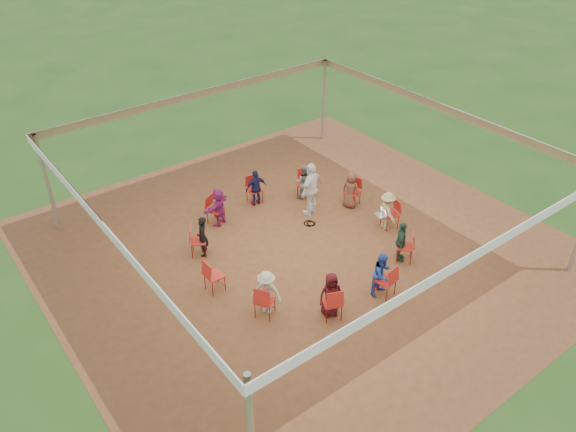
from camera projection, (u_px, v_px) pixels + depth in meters
ground at (301, 248)px, 15.51m from camera, size 80.00×80.00×0.00m
dirt_patch at (301, 248)px, 15.50m from camera, size 13.00×13.00×0.00m
tent at (302, 173)px, 14.20m from camera, size 10.33×10.33×3.00m
chair_0 at (390, 214)px, 16.13m from camera, size 0.54×0.52×0.90m
chair_1 at (352, 192)px, 17.15m from camera, size 0.55×0.53×0.90m
chair_2 at (304, 184)px, 17.58m from camera, size 0.60×0.61×0.90m
chair_3 at (255, 190)px, 17.27m from camera, size 0.47×0.49×0.90m
chair_4 at (216, 210)px, 16.32m from camera, size 0.57×0.58×0.90m
chair_5 at (198, 241)px, 15.03m from camera, size 0.60×0.59×0.90m
chair_6 at (214, 276)px, 13.82m from camera, size 0.45×0.43×0.90m
chair_7 at (265, 301)px, 13.06m from camera, size 0.60×0.59×0.90m
chair_8 at (332, 303)px, 13.01m from camera, size 0.56×0.57×0.90m
chair_9 at (386, 281)px, 13.66m from camera, size 0.49×0.50×0.90m
chair_10 at (405, 247)px, 14.82m from camera, size 0.61×0.61×0.90m
person_seated_0 at (387, 211)px, 16.01m from camera, size 0.56×0.83×1.17m
person_seated_1 at (351, 190)px, 16.99m from camera, size 0.48×0.64×1.17m
person_seated_2 at (304, 182)px, 17.40m from camera, size 0.65×0.62×1.17m
person_seated_3 at (256, 188)px, 17.10m from camera, size 0.73×0.44×1.17m
person_seated_4 at (219, 207)px, 16.19m from camera, size 1.16×0.84×1.17m
person_seated_5 at (202, 236)px, 14.96m from camera, size 0.46×0.51×1.17m
person_seated_6 at (267, 293)px, 13.08m from camera, size 0.73×0.84×1.17m
person_seated_7 at (331, 295)px, 13.02m from camera, size 0.65×0.52×1.17m
person_seated_8 at (382, 274)px, 13.65m from camera, size 0.62×0.42×1.17m
person_seated_9 at (401, 242)px, 14.76m from camera, size 0.75×0.72×1.17m
standing_person at (311, 189)px, 16.54m from camera, size 1.09×0.79×1.68m
cable_coil at (310, 223)px, 16.49m from camera, size 0.37×0.37×0.03m
laptop at (382, 213)px, 15.98m from camera, size 0.33×0.38×0.22m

